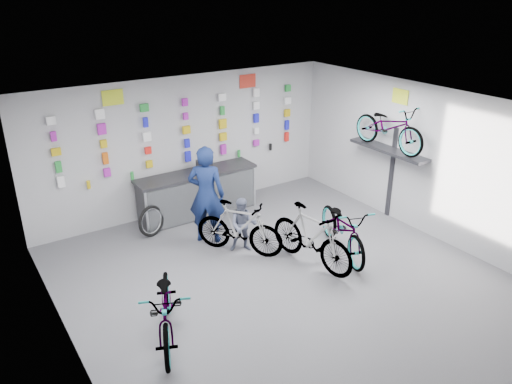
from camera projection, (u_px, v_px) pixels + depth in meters
floor at (296, 290)px, 8.41m from camera, size 8.00×8.00×0.00m
ceiling at (302, 116)px, 7.23m from camera, size 8.00×8.00×0.00m
wall_back at (186, 145)px, 10.89m from camera, size 7.00×0.00×7.00m
wall_left at (71, 276)px, 6.05m from camera, size 0.00×8.00×8.00m
wall_right at (442, 167)px, 9.60m from camera, size 0.00×8.00×8.00m
counter at (198, 194)px, 10.94m from camera, size 2.70×0.66×1.00m
merch_wall at (186, 132)px, 10.72m from camera, size 5.58×0.08×1.55m
wall_bracket at (389, 154)px, 10.44m from camera, size 0.39×1.90×2.00m
sign_left at (113, 98)px, 9.64m from camera, size 0.42×0.02×0.30m
sign_right at (248, 81)px, 11.21m from camera, size 0.42×0.02×0.30m
sign_side at (400, 96)px, 10.06m from camera, size 0.02×0.40×0.30m
bike_left at (167, 308)px, 7.11m from camera, size 1.38×2.03×1.01m
bike_center at (311, 237)px, 8.95m from camera, size 0.83×1.94×1.13m
bike_right at (343, 228)px, 9.39m from camera, size 1.30×2.08×1.03m
bike_service at (239, 228)px, 9.37m from camera, size 1.42×1.69×1.04m
bike_wall at (389, 127)px, 10.17m from camera, size 0.63×1.80×0.95m
clerk at (206, 195)px, 9.65m from camera, size 0.85×0.83×1.97m
customer at (243, 225)px, 9.44m from camera, size 0.66×0.62×1.08m
spare_wheel at (151, 221)px, 10.08m from camera, size 0.66×0.35×0.65m
register at (204, 166)px, 10.80m from camera, size 0.30×0.32×0.22m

